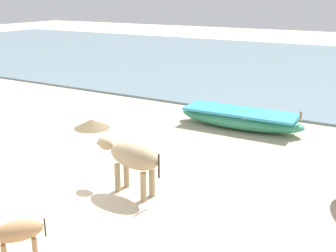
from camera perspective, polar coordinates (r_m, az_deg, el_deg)
name	(u,v)px	position (r m, az deg, el deg)	size (l,w,h in m)	color
ground	(69,185)	(8.80, -13.38, -7.85)	(80.00, 80.00, 0.00)	beige
sea_water	(288,65)	(23.45, 16.12, 7.98)	(60.00, 20.00, 0.08)	slate
fishing_boat_1	(240,118)	(12.16, 9.85, 1.03)	(3.68, 1.14, 0.73)	#338C66
cow_adult_dun	(132,157)	(7.98, -5.00, -4.29)	(1.60, 0.60, 1.04)	tan
calf_near_tan	(15,233)	(6.49, -20.26, -13.60)	(0.75, 0.89, 0.65)	tan
debris_pile_1	(92,124)	(12.24, -10.40, 0.32)	(1.04, 1.04, 0.26)	#7A6647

